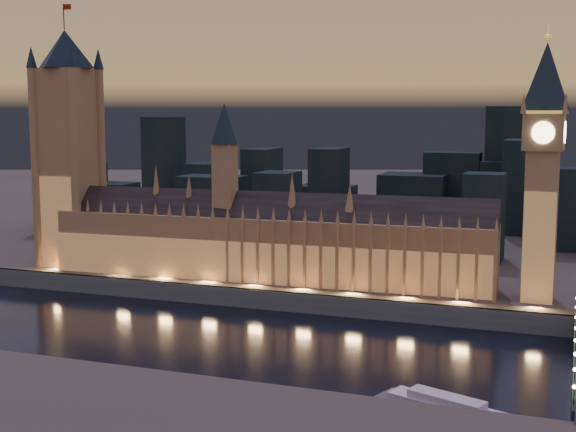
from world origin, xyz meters
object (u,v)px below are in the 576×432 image
(elizabeth_tower, at_px, (543,150))
(river_boat, at_px, (446,405))
(palace_of_westminster, at_px, (264,239))
(victoria_tower, at_px, (68,138))

(elizabeth_tower, xyz_separation_m, river_boat, (-18.38, -110.09, -66.32))
(palace_of_westminster, bearing_deg, elizabeth_tower, 0.09)
(palace_of_westminster, distance_m, victoria_tower, 110.35)
(river_boat, bearing_deg, victoria_tower, 151.12)
(palace_of_westminster, relative_size, victoria_tower, 1.62)
(victoria_tower, bearing_deg, elizabeth_tower, -0.00)
(elizabeth_tower, bearing_deg, victoria_tower, 180.00)
(palace_of_westminster, relative_size, river_boat, 4.72)
(river_boat, bearing_deg, palace_of_westminster, 131.78)
(palace_of_westminster, relative_size, elizabeth_tower, 1.88)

